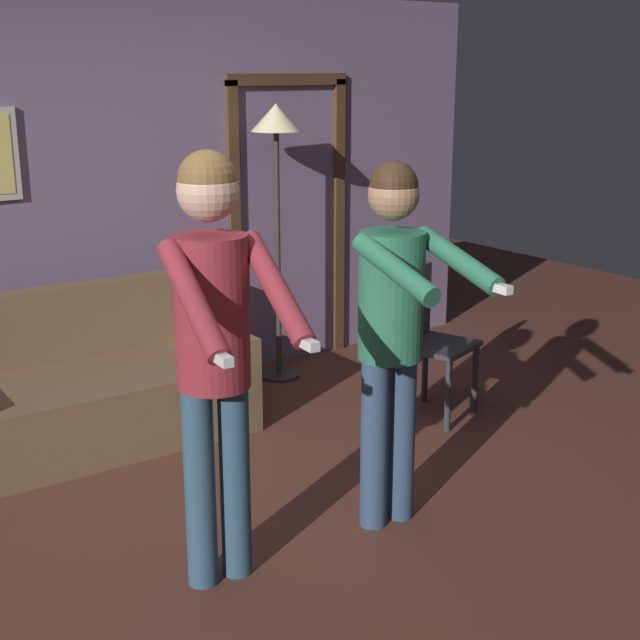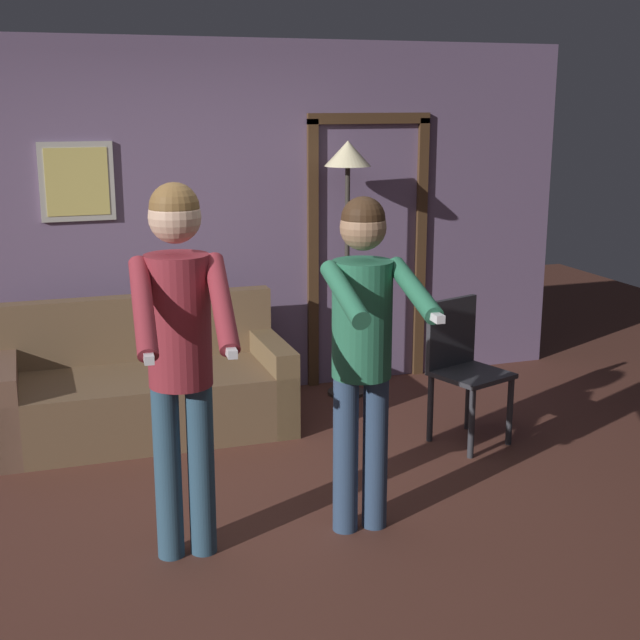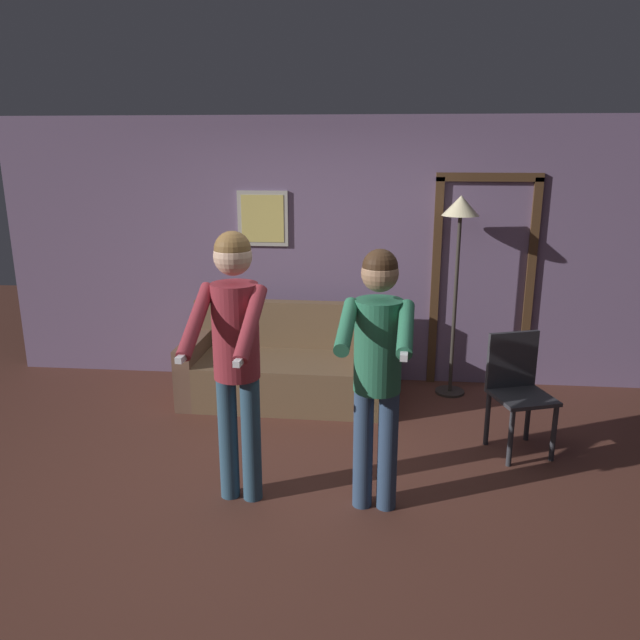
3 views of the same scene
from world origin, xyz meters
TOP-DOWN VIEW (x-y plane):
  - ground_plane at (0.00, 0.00)m, footprint 12.00×12.00m
  - back_wall_assembly at (0.02, 2.16)m, footprint 6.40×0.10m
  - couch at (-0.25, 1.55)m, footprint 1.91×0.88m
  - torchiere_lamp at (1.30, 1.83)m, footprint 0.34×0.34m
  - person_standing_left at (-0.31, -0.22)m, footprint 0.47×0.69m
  - person_standing_right at (0.59, -0.24)m, footprint 0.46×0.73m
  - dining_chair_distant at (1.68, 0.73)m, footprint 0.53×0.53m

SIDE VIEW (x-z plane):
  - ground_plane at x=0.00m, z-range 0.00..0.00m
  - couch at x=-0.25m, z-range -0.16..0.71m
  - dining_chair_distant at x=1.68m, z-range 0.06..0.99m
  - person_standing_right at x=0.59m, z-range 0.19..1.92m
  - person_standing_left at x=-0.31m, z-range 0.21..2.03m
  - back_wall_assembly at x=0.02m, z-range 0.00..2.60m
  - torchiere_lamp at x=1.30m, z-range 0.64..2.53m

